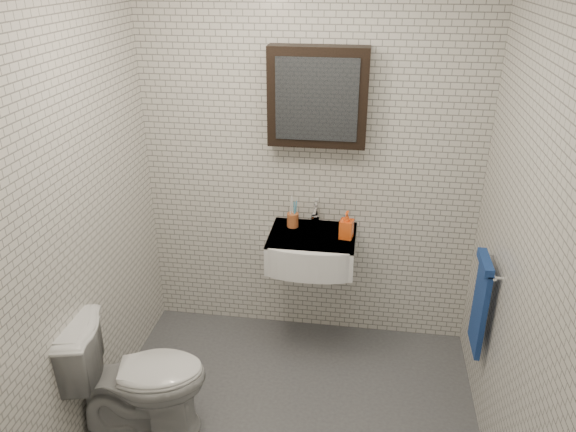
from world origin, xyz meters
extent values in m
cube|color=#46494D|center=(0.00, 0.00, 0.01)|extent=(2.20, 2.00, 0.01)
cube|color=silver|center=(0.00, 1.00, 1.25)|extent=(2.20, 0.02, 2.50)
cube|color=silver|center=(0.00, -1.00, 1.25)|extent=(2.20, 0.02, 2.50)
cube|color=silver|center=(-1.10, 0.00, 1.25)|extent=(0.02, 2.00, 2.50)
cube|color=silver|center=(1.10, 0.00, 1.25)|extent=(0.02, 2.00, 2.50)
cube|color=white|center=(0.05, 0.78, 0.75)|extent=(0.55, 0.45, 0.20)
cylinder|color=silver|center=(0.05, 0.80, 0.84)|extent=(0.31, 0.31, 0.02)
cylinder|color=silver|center=(0.05, 0.80, 0.85)|extent=(0.04, 0.04, 0.01)
cube|color=white|center=(0.05, 0.78, 0.84)|extent=(0.55, 0.45, 0.01)
cylinder|color=silver|center=(0.05, 0.94, 0.88)|extent=(0.06, 0.06, 0.06)
cylinder|color=silver|center=(0.05, 0.94, 0.94)|extent=(0.03, 0.03, 0.08)
cylinder|color=silver|center=(0.05, 0.88, 0.97)|extent=(0.02, 0.12, 0.02)
cube|color=silver|center=(0.05, 0.97, 0.99)|extent=(0.02, 0.09, 0.01)
cube|color=black|center=(0.05, 0.93, 1.70)|extent=(0.60, 0.14, 0.60)
cube|color=#3F444C|center=(0.05, 0.85, 1.70)|extent=(0.49, 0.01, 0.49)
cylinder|color=silver|center=(1.06, 0.35, 0.95)|extent=(0.02, 0.30, 0.02)
cylinder|color=silver|center=(1.08, 0.48, 0.95)|extent=(0.04, 0.02, 0.02)
cylinder|color=silver|center=(1.08, 0.22, 0.95)|extent=(0.04, 0.02, 0.02)
cube|color=#204A95|center=(1.05, 0.35, 0.68)|extent=(0.03, 0.26, 0.54)
cube|color=#204A95|center=(1.04, 0.35, 0.96)|extent=(0.05, 0.26, 0.05)
cylinder|color=#AE562B|center=(-0.09, 0.88, 0.90)|extent=(0.09, 0.09, 0.09)
cylinder|color=white|center=(-0.11, 0.87, 0.96)|extent=(0.02, 0.03, 0.18)
cylinder|color=#41A0D0|center=(-0.08, 0.87, 0.95)|extent=(0.01, 0.02, 0.16)
cylinder|color=white|center=(-0.10, 0.89, 0.96)|extent=(0.02, 0.03, 0.19)
cylinder|color=#41A0D0|center=(-0.08, 0.89, 0.95)|extent=(0.02, 0.04, 0.17)
imported|color=orange|center=(0.27, 0.76, 0.94)|extent=(0.09, 0.09, 0.18)
imported|color=silver|center=(-0.80, -0.15, 0.37)|extent=(0.81, 0.58, 0.75)
camera|label=1|loc=(0.37, -2.42, 2.46)|focal=35.00mm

